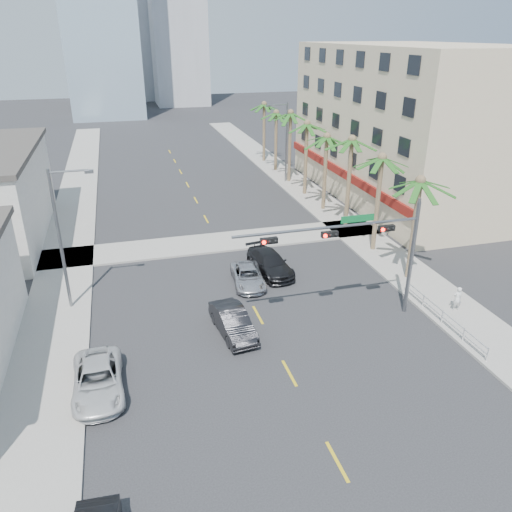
{
  "coord_description": "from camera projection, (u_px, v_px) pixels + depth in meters",
  "views": [
    {
      "loc": [
        -7.23,
        -15.7,
        16.04
      ],
      "look_at": [
        0.19,
        11.14,
        3.5
      ],
      "focal_mm": 35.0,
      "sensor_mm": 36.0,
      "label": 1
    }
  ],
  "objects": [
    {
      "name": "ground",
      "position": [
        319.0,
        427.0,
        22.14
      ],
      "size": [
        260.0,
        260.0,
        0.0
      ],
      "primitive_type": "plane",
      "color": "#262628",
      "rests_on": "ground"
    },
    {
      "name": "sidewalk_right",
      "position": [
        361.0,
        236.0,
        42.6
      ],
      "size": [
        4.0,
        120.0,
        0.15
      ],
      "primitive_type": "cube",
      "color": "gray",
      "rests_on": "ground"
    },
    {
      "name": "sidewalk_left",
      "position": [
        65.0,
        269.0,
        36.77
      ],
      "size": [
        4.0,
        120.0,
        0.15
      ],
      "primitive_type": "cube",
      "color": "gray",
      "rests_on": "ground"
    },
    {
      "name": "sidewalk_cross",
      "position": [
        219.0,
        242.0,
        41.44
      ],
      "size": [
        80.0,
        4.0,
        0.15
      ],
      "primitive_type": "cube",
      "color": "gray",
      "rests_on": "ground"
    },
    {
      "name": "building_right",
      "position": [
        413.0,
        124.0,
        50.78
      ],
      "size": [
        15.25,
        28.0,
        15.0
      ],
      "color": "beige",
      "rests_on": "ground"
    },
    {
      "name": "tower_far_center",
      "position": [
        120.0,
        10.0,
        122.63
      ],
      "size": [
        16.0,
        16.0,
        42.0
      ],
      "primitive_type": "cube",
      "color": "#ADADB2",
      "rests_on": "ground"
    },
    {
      "name": "traffic_signal_mast",
      "position": [
        365.0,
        242.0,
        28.46
      ],
      "size": [
        11.12,
        0.54,
        7.2
      ],
      "color": "slate",
      "rests_on": "ground"
    },
    {
      "name": "palm_tree_0",
      "position": [
        420.0,
        182.0,
        32.6
      ],
      "size": [
        4.8,
        4.8,
        7.8
      ],
      "color": "brown",
      "rests_on": "ground"
    },
    {
      "name": "palm_tree_1",
      "position": [
        382.0,
        159.0,
        37.03
      ],
      "size": [
        4.8,
        4.8,
        8.16
      ],
      "color": "brown",
      "rests_on": "ground"
    },
    {
      "name": "palm_tree_2",
      "position": [
        352.0,
        141.0,
        41.45
      ],
      "size": [
        4.8,
        4.8,
        8.52
      ],
      "color": "brown",
      "rests_on": "ground"
    },
    {
      "name": "palm_tree_3",
      "position": [
        327.0,
        137.0,
        46.31
      ],
      "size": [
        4.8,
        4.8,
        7.8
      ],
      "color": "brown",
      "rests_on": "ground"
    },
    {
      "name": "palm_tree_4",
      "position": [
        307.0,
        124.0,
        50.73
      ],
      "size": [
        4.8,
        4.8,
        8.16
      ],
      "color": "brown",
      "rests_on": "ground"
    },
    {
      "name": "palm_tree_5",
      "position": [
        291.0,
        114.0,
        55.16
      ],
      "size": [
        4.8,
        4.8,
        8.52
      ],
      "color": "brown",
      "rests_on": "ground"
    },
    {
      "name": "palm_tree_6",
      "position": [
        276.0,
        113.0,
        60.02
      ],
      "size": [
        4.8,
        4.8,
        7.8
      ],
      "color": "brown",
      "rests_on": "ground"
    },
    {
      "name": "palm_tree_7",
      "position": [
        264.0,
        105.0,
        64.44
      ],
      "size": [
        4.8,
        4.8,
        8.16
      ],
      "color": "brown",
      "rests_on": "ground"
    },
    {
      "name": "streetlight_left",
      "position": [
        62.0,
        234.0,
        29.69
      ],
      "size": [
        2.55,
        0.25,
        9.0
      ],
      "color": "slate",
      "rests_on": "ground"
    },
    {
      "name": "streetlight_right",
      "position": [
        285.0,
        139.0,
        56.13
      ],
      "size": [
        2.55,
        0.25,
        9.0
      ],
      "color": "slate",
      "rests_on": "ground"
    },
    {
      "name": "guardrail",
      "position": [
        443.0,
        315.0,
        29.64
      ],
      "size": [
        0.08,
        8.08,
        1.0
      ],
      "color": "silver",
      "rests_on": "ground"
    },
    {
      "name": "car_parked_far",
      "position": [
        98.0,
        380.0,
        24.04
      ],
      "size": [
        2.45,
        5.14,
        1.42
      ],
      "primitive_type": "imported",
      "rotation": [
        0.0,
        0.0,
        0.02
      ],
      "color": "silver",
      "rests_on": "ground"
    },
    {
      "name": "car_lane_left",
      "position": [
        233.0,
        322.0,
        28.77
      ],
      "size": [
        2.11,
        4.73,
        1.51
      ],
      "primitive_type": "imported",
      "rotation": [
        0.0,
        0.0,
        0.12
      ],
      "color": "black",
      "rests_on": "ground"
    },
    {
      "name": "car_lane_center",
      "position": [
        248.0,
        276.0,
        34.44
      ],
      "size": [
        2.48,
        4.61,
        1.23
      ],
      "primitive_type": "imported",
      "rotation": [
        0.0,
        0.0,
        -0.1
      ],
      "color": "#BBBAC0",
      "rests_on": "ground"
    },
    {
      "name": "car_lane_right",
      "position": [
        270.0,
        263.0,
        36.12
      ],
      "size": [
        2.76,
        5.44,
        1.51
      ],
      "primitive_type": "imported",
      "rotation": [
        0.0,
        0.0,
        0.13
      ],
      "color": "black",
      "rests_on": "ground"
    },
    {
      "name": "pedestrian",
      "position": [
        457.0,
        299.0,
        30.89
      ],
      "size": [
        0.61,
        0.43,
        1.6
      ],
      "primitive_type": "imported",
      "rotation": [
        0.0,
        0.0,
        3.06
      ],
      "color": "silver",
      "rests_on": "sidewalk_right"
    }
  ]
}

